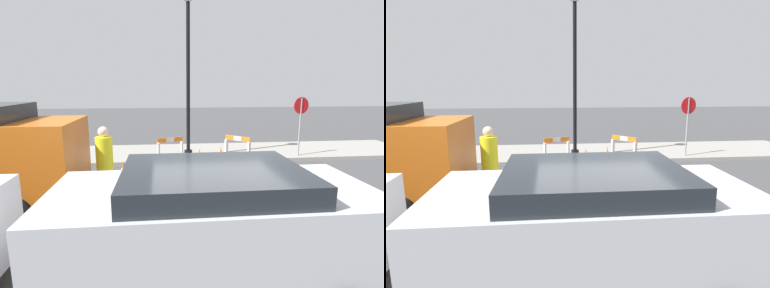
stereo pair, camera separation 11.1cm
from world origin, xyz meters
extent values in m
plane|color=#424244|center=(0.00, 0.00, 0.00)|extent=(60.00, 60.00, 0.00)
cube|color=gray|center=(0.00, 5.98, 0.07)|extent=(18.00, 2.96, 0.15)
cylinder|color=black|center=(-0.10, 5.10, 0.27)|extent=(0.29, 0.29, 0.24)
cylinder|color=black|center=(-0.10, 5.10, 2.78)|extent=(0.13, 0.13, 5.28)
cylinder|color=gray|center=(3.95, 4.87, 1.20)|extent=(0.06, 0.06, 2.10)
cylinder|color=red|center=(3.95, 4.87, 1.98)|extent=(0.59, 0.13, 0.60)
cube|color=white|center=(0.12, 0.66, 0.41)|extent=(0.12, 0.14, 0.83)
cube|color=white|center=(0.89, 1.14, 0.41)|extent=(0.12, 0.14, 0.83)
cube|color=orange|center=(0.50, 0.90, 0.90)|extent=(0.83, 0.54, 0.15)
cube|color=white|center=(0.50, 0.90, 0.90)|extent=(0.26, 0.18, 0.14)
cube|color=white|center=(1.64, 3.42, 0.48)|extent=(0.14, 0.14, 0.96)
cube|color=white|center=(1.06, 4.01, 0.48)|extent=(0.14, 0.14, 0.96)
cube|color=orange|center=(1.35, 3.72, 1.03)|extent=(0.64, 0.65, 0.15)
cube|color=white|center=(1.35, 3.72, 1.03)|extent=(0.21, 0.21, 0.14)
cube|color=white|center=(-0.38, 4.47, 0.42)|extent=(0.10, 0.14, 0.84)
cube|color=white|center=(-1.16, 4.23, 0.42)|extent=(0.10, 0.14, 0.84)
cube|color=orange|center=(-0.77, 4.35, 0.91)|extent=(0.84, 0.28, 0.15)
cube|color=white|center=(-0.77, 4.35, 0.91)|extent=(0.26, 0.10, 0.14)
cube|color=white|center=(-1.84, 1.85, 0.43)|extent=(0.14, 0.12, 0.86)
cube|color=white|center=(-1.46, 1.16, 0.43)|extent=(0.14, 0.12, 0.86)
cube|color=orange|center=(-1.65, 1.51, 0.93)|extent=(0.43, 0.76, 0.15)
cube|color=white|center=(-1.65, 1.51, 0.93)|extent=(0.15, 0.24, 0.14)
cube|color=black|center=(0.22, 4.40, 0.02)|extent=(0.30, 0.30, 0.04)
cone|color=orange|center=(0.22, 4.40, 0.32)|extent=(0.22, 0.22, 0.55)
cylinder|color=white|center=(0.22, 4.40, 0.34)|extent=(0.13, 0.13, 0.08)
cube|color=black|center=(1.66, 1.45, 0.02)|extent=(0.30, 0.30, 0.04)
cone|color=orange|center=(1.66, 1.45, 0.30)|extent=(0.23, 0.23, 0.53)
cylinder|color=white|center=(1.66, 1.45, 0.33)|extent=(0.13, 0.13, 0.07)
cube|color=black|center=(-2.16, 2.99, 0.02)|extent=(0.30, 0.30, 0.04)
cone|color=orange|center=(-2.16, 2.99, 0.30)|extent=(0.22, 0.22, 0.53)
cylinder|color=white|center=(-2.16, 2.99, 0.33)|extent=(0.13, 0.13, 0.07)
cube|color=black|center=(-1.63, 2.37, 0.02)|extent=(0.30, 0.30, 0.04)
cone|color=orange|center=(-1.63, 2.37, 0.32)|extent=(0.23, 0.22, 0.57)
cylinder|color=white|center=(-1.63, 2.37, 0.35)|extent=(0.13, 0.13, 0.08)
cube|color=black|center=(0.95, 4.40, 0.02)|extent=(0.30, 0.30, 0.04)
cone|color=orange|center=(0.95, 4.40, 0.34)|extent=(0.23, 0.22, 0.61)
cylinder|color=white|center=(0.95, 4.40, 0.37)|extent=(0.13, 0.13, 0.08)
cube|color=black|center=(-2.35, 2.10, 0.02)|extent=(0.30, 0.30, 0.04)
cone|color=orange|center=(-2.35, 2.10, 0.37)|extent=(0.22, 0.22, 0.65)
cylinder|color=white|center=(-2.35, 2.10, 0.40)|extent=(0.13, 0.13, 0.09)
cylinder|color=#33333D|center=(-2.31, 1.11, 0.44)|extent=(0.37, 0.37, 0.87)
cylinder|color=yellow|center=(-2.31, 1.11, 1.24)|extent=(0.51, 0.51, 0.73)
sphere|color=beige|center=(-2.31, 1.11, 1.72)|extent=(0.32, 0.32, 0.23)
cube|color=#B7BABF|center=(-0.44, -1.90, 0.87)|extent=(4.04, 1.85, 1.15)
cube|color=#1E2328|center=(-0.44, -1.90, 1.45)|extent=(2.22, 1.70, 0.52)
cylinder|color=black|center=(0.82, -0.98, 0.30)|extent=(0.60, 0.18, 0.60)
cylinder|color=black|center=(-1.69, -0.98, 0.30)|extent=(0.60, 0.18, 0.60)
cylinder|color=black|center=(-3.89, 2.36, 0.30)|extent=(0.60, 0.18, 0.60)
cylinder|color=black|center=(-3.89, 0.30, 0.30)|extent=(0.60, 0.18, 0.60)
camera|label=1|loc=(-1.07, -5.42, 2.72)|focal=28.00mm
camera|label=2|loc=(-0.96, -5.43, 2.72)|focal=28.00mm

